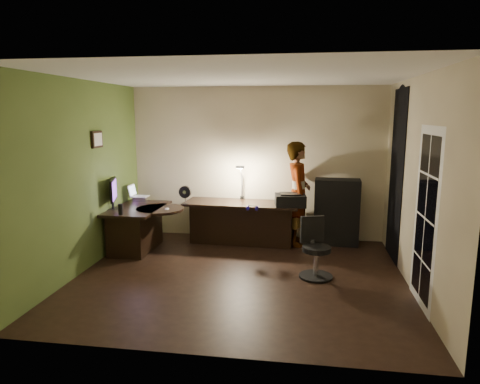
# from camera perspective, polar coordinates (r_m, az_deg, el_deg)

# --- Properties ---
(floor) EXTENTS (4.50, 4.00, 0.01)m
(floor) POSITION_cam_1_polar(r_m,az_deg,el_deg) (6.05, -0.06, -11.24)
(floor) COLOR black
(floor) RESTS_ON ground
(ceiling) EXTENTS (4.50, 4.00, 0.01)m
(ceiling) POSITION_cam_1_polar(r_m,az_deg,el_deg) (5.65, -0.07, 15.26)
(ceiling) COLOR silver
(ceiling) RESTS_ON floor
(wall_back) EXTENTS (4.50, 0.01, 2.70)m
(wall_back) POSITION_cam_1_polar(r_m,az_deg,el_deg) (7.66, 2.17, 3.82)
(wall_back) COLOR #C1B38F
(wall_back) RESTS_ON floor
(wall_front) EXTENTS (4.50, 0.01, 2.70)m
(wall_front) POSITION_cam_1_polar(r_m,az_deg,el_deg) (3.76, -4.61, -3.13)
(wall_front) COLOR #C1B38F
(wall_front) RESTS_ON floor
(wall_left) EXTENTS (0.01, 4.00, 2.70)m
(wall_left) POSITION_cam_1_polar(r_m,az_deg,el_deg) (6.42, -20.39, 1.90)
(wall_left) COLOR #C1B38F
(wall_left) RESTS_ON floor
(wall_right) EXTENTS (0.01, 4.00, 2.70)m
(wall_right) POSITION_cam_1_polar(r_m,az_deg,el_deg) (5.81, 22.52, 0.91)
(wall_right) COLOR #C1B38F
(wall_right) RESTS_ON floor
(green_wall_overlay) EXTENTS (0.00, 4.00, 2.70)m
(green_wall_overlay) POSITION_cam_1_polar(r_m,az_deg,el_deg) (6.42, -20.27, 1.90)
(green_wall_overlay) COLOR #496128
(green_wall_overlay) RESTS_ON floor
(arched_doorway) EXTENTS (0.01, 0.90, 2.60)m
(arched_doorway) POSITION_cam_1_polar(r_m,az_deg,el_deg) (6.92, 20.12, 2.06)
(arched_doorway) COLOR black
(arched_doorway) RESTS_ON floor
(french_door) EXTENTS (0.02, 0.92, 2.10)m
(french_door) POSITION_cam_1_polar(r_m,az_deg,el_deg) (5.34, 23.50, -3.22)
(french_door) COLOR white
(french_door) RESTS_ON floor
(framed_picture) EXTENTS (0.04, 0.30, 0.25)m
(framed_picture) POSITION_cam_1_polar(r_m,az_deg,el_deg) (6.75, -18.56, 6.66)
(framed_picture) COLOR black
(framed_picture) RESTS_ON wall_left
(desk_left) EXTENTS (0.78, 1.26, 0.72)m
(desk_left) POSITION_cam_1_polar(r_m,az_deg,el_deg) (7.27, -13.41, -4.78)
(desk_left) COLOR black
(desk_left) RESTS_ON floor
(desk_right) EXTENTS (1.98, 0.77, 0.73)m
(desk_right) POSITION_cam_1_polar(r_m,az_deg,el_deg) (7.40, 0.19, -4.16)
(desk_right) COLOR black
(desk_right) RESTS_ON floor
(cabinet) EXTENTS (0.77, 0.42, 1.13)m
(cabinet) POSITION_cam_1_polar(r_m,az_deg,el_deg) (7.53, 12.75, -2.60)
(cabinet) COLOR black
(cabinet) RESTS_ON floor
(laptop_stand) EXTENTS (0.25, 0.22, 0.09)m
(laptop_stand) POSITION_cam_1_polar(r_m,az_deg,el_deg) (7.68, -13.17, -0.95)
(laptop_stand) COLOR silver
(laptop_stand) RESTS_ON desk_left
(laptop) EXTENTS (0.30, 0.28, 0.21)m
(laptop) POSITION_cam_1_polar(r_m,az_deg,el_deg) (7.65, -13.22, 0.13)
(laptop) COLOR silver
(laptop) RESTS_ON laptop_stand
(monitor) EXTENTS (0.28, 0.56, 0.37)m
(monitor) POSITION_cam_1_polar(r_m,az_deg,el_deg) (7.15, -16.63, -0.82)
(monitor) COLOR black
(monitor) RESTS_ON desk_left
(mouse) EXTENTS (0.09, 0.11, 0.04)m
(mouse) POSITION_cam_1_polar(r_m,az_deg,el_deg) (6.94, -9.71, -2.25)
(mouse) COLOR silver
(mouse) RESTS_ON desk_left
(phone) EXTENTS (0.10, 0.14, 0.01)m
(phone) POSITION_cam_1_polar(r_m,az_deg,el_deg) (6.93, -10.45, -2.43)
(phone) COLOR black
(phone) RESTS_ON desk_left
(pen) EXTENTS (0.09, 0.10, 0.01)m
(pen) POSITION_cam_1_polar(r_m,az_deg,el_deg) (7.37, -11.83, -1.70)
(pen) COLOR black
(pen) RESTS_ON desk_left
(speaker) EXTENTS (0.08, 0.08, 0.18)m
(speaker) POSITION_cam_1_polar(r_m,az_deg,el_deg) (6.73, -15.64, -2.28)
(speaker) COLOR black
(speaker) RESTS_ON desk_left
(notepad) EXTENTS (0.18, 0.24, 0.01)m
(notepad) POSITION_cam_1_polar(r_m,az_deg,el_deg) (6.87, -14.30, -2.68)
(notepad) COLOR silver
(notepad) RESTS_ON desk_left
(desk_fan) EXTENTS (0.21, 0.13, 0.32)m
(desk_fan) POSITION_cam_1_polar(r_m,az_deg,el_deg) (7.23, -7.31, -0.42)
(desk_fan) COLOR black
(desk_fan) RESTS_ON desk_right
(headphones) EXTENTS (0.20, 0.13, 0.09)m
(headphones) POSITION_cam_1_polar(r_m,az_deg,el_deg) (6.77, 1.63, -2.08)
(headphones) COLOR #2317A1
(headphones) RESTS_ON desk_right
(printer) EXTENTS (0.54, 0.44, 0.22)m
(printer) POSITION_cam_1_polar(r_m,az_deg,el_deg) (7.09, 6.72, -1.03)
(printer) COLOR black
(printer) RESTS_ON desk_right
(desk_lamp) EXTENTS (0.18, 0.31, 0.67)m
(desk_lamp) POSITION_cam_1_polar(r_m,az_deg,el_deg) (7.56, 0.27, 1.49)
(desk_lamp) COLOR black
(desk_lamp) RESTS_ON desk_right
(office_chair) EXTENTS (0.59, 0.59, 0.83)m
(office_chair) POSITION_cam_1_polar(r_m,az_deg,el_deg) (5.98, 10.18, -7.45)
(office_chair) COLOR black
(office_chair) RESTS_ON floor
(person) EXTENTS (0.46, 0.66, 1.77)m
(person) POSITION_cam_1_polar(r_m,az_deg,el_deg) (7.33, 7.72, -0.24)
(person) COLOR #D8A88C
(person) RESTS_ON floor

